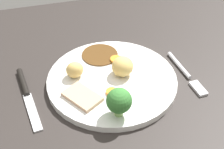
% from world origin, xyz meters
% --- Properties ---
extents(dining_table, '(1.20, 0.84, 0.04)m').
position_xyz_m(dining_table, '(0.00, 0.00, 0.02)').
color(dining_table, '#2B2623').
rests_on(dining_table, ground).
extents(dinner_plate, '(0.28, 0.28, 0.01)m').
position_xyz_m(dinner_plate, '(0.03, -0.03, 0.04)').
color(dinner_plate, white).
rests_on(dinner_plate, dining_table).
extents(gravy_pool, '(0.08, 0.08, 0.00)m').
position_xyz_m(gravy_pool, '(0.03, -0.11, 0.05)').
color(gravy_pool, '#563819').
rests_on(gravy_pool, dinner_plate).
extents(meat_slice_main, '(0.08, 0.09, 0.01)m').
position_xyz_m(meat_slice_main, '(0.10, 0.01, 0.05)').
color(meat_slice_main, tan).
rests_on(meat_slice_main, dinner_plate).
extents(roast_potato_left, '(0.05, 0.04, 0.03)m').
position_xyz_m(roast_potato_left, '(0.10, -0.06, 0.07)').
color(roast_potato_left, '#D8B260').
rests_on(roast_potato_left, dinner_plate).
extents(roast_potato_right, '(0.07, 0.07, 0.04)m').
position_xyz_m(roast_potato_right, '(0.00, -0.04, 0.07)').
color(roast_potato_right, '#D8B260').
rests_on(roast_potato_right, dinner_plate).
extents(carrot_coin_front, '(0.03, 0.03, 0.01)m').
position_xyz_m(carrot_coin_front, '(-0.00, -0.08, 0.05)').
color(carrot_coin_front, orange).
rests_on(carrot_coin_front, dinner_plate).
extents(carrot_coin_back, '(0.02, 0.02, 0.01)m').
position_xyz_m(carrot_coin_back, '(0.04, 0.02, 0.05)').
color(carrot_coin_back, orange).
rests_on(carrot_coin_back, dinner_plate).
extents(broccoli_floret, '(0.05, 0.05, 0.06)m').
position_xyz_m(broccoli_floret, '(0.04, 0.07, 0.08)').
color(broccoli_floret, '#8CB766').
rests_on(broccoli_floret, dinner_plate).
extents(fork, '(0.03, 0.15, 0.01)m').
position_xyz_m(fork, '(-0.14, -0.01, 0.04)').
color(fork, silver).
rests_on(fork, dining_table).
extents(knife, '(0.04, 0.19, 0.01)m').
position_xyz_m(knife, '(0.20, -0.04, 0.04)').
color(knife, black).
rests_on(knife, dining_table).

